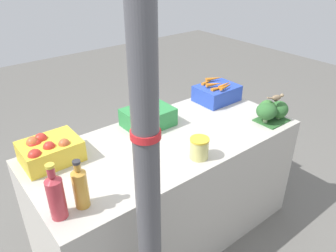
{
  "coord_description": "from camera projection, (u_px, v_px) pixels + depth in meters",
  "views": [
    {
      "loc": [
        -1.16,
        -1.46,
        1.96
      ],
      "look_at": [
        0.0,
        0.0,
        0.93
      ],
      "focal_mm": 35.0,
      "sensor_mm": 36.0,
      "label": 1
    }
  ],
  "objects": [
    {
      "name": "ground_plane",
      "position": [
        168.0,
        230.0,
        2.57
      ],
      "size": [
        10.0,
        10.0,
        0.0
      ],
      "primitive_type": "plane",
      "color": "#605E59"
    },
    {
      "name": "market_table",
      "position": [
        168.0,
        188.0,
        2.37
      ],
      "size": [
        1.83,
        0.82,
        0.83
      ],
      "primitive_type": "cube",
      "color": "#B7B2A8",
      "rests_on": "ground_plane"
    },
    {
      "name": "support_pole",
      "position": [
        146.0,
        146.0,
        1.23
      ],
      "size": [
        0.12,
        0.12,
        2.6
      ],
      "color": "#4C4C51",
      "rests_on": "ground_plane"
    },
    {
      "name": "apple_crate",
      "position": [
        49.0,
        150.0,
        1.91
      ],
      "size": [
        0.33,
        0.26,
        0.17
      ],
      "color": "gold",
      "rests_on": "market_table"
    },
    {
      "name": "orange_crate",
      "position": [
        146.0,
        115.0,
        2.3
      ],
      "size": [
        0.33,
        0.26,
        0.17
      ],
      "color": "#2D8442",
      "rests_on": "market_table"
    },
    {
      "name": "carrot_crate",
      "position": [
        217.0,
        93.0,
        2.68
      ],
      "size": [
        0.33,
        0.26,
        0.17
      ],
      "color": "#2847B7",
      "rests_on": "market_table"
    },
    {
      "name": "broccoli_pile",
      "position": [
        271.0,
        110.0,
        2.36
      ],
      "size": [
        0.27,
        0.18,
        0.16
      ],
      "color": "#2D602D",
      "rests_on": "market_table"
    },
    {
      "name": "juice_bottle_ruby",
      "position": [
        56.0,
        195.0,
        1.49
      ],
      "size": [
        0.08,
        0.08,
        0.3
      ],
      "color": "#B2333D",
      "rests_on": "market_table"
    },
    {
      "name": "juice_bottle_amber",
      "position": [
        80.0,
        187.0,
        1.56
      ],
      "size": [
        0.07,
        0.07,
        0.27
      ],
      "color": "gold",
      "rests_on": "market_table"
    },
    {
      "name": "pickle_jar",
      "position": [
        199.0,
        148.0,
        1.95
      ],
      "size": [
        0.12,
        0.12,
        0.13
      ],
      "color": "#D1CC75",
      "rests_on": "market_table"
    },
    {
      "name": "sparrow_bird",
      "position": [
        277.0,
        97.0,
        2.3
      ],
      "size": [
        0.13,
        0.07,
        0.05
      ],
      "rotation": [
        0.0,
        0.0,
        -0.39
      ],
      "color": "#4C3D2D",
      "rests_on": "broccoli_pile"
    }
  ]
}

